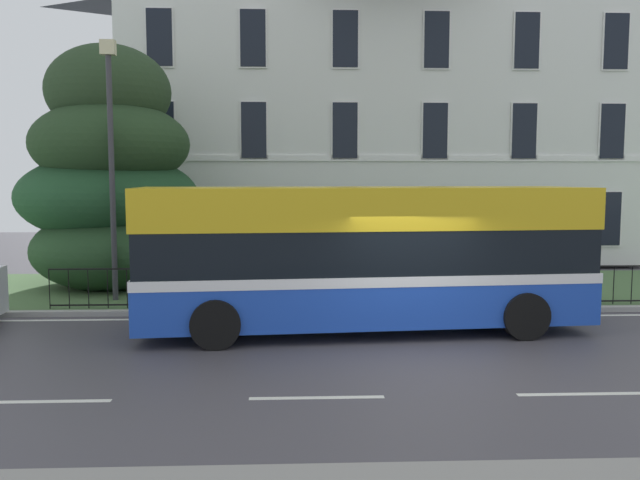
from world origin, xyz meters
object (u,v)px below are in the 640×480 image
Objects in this scene: georgian_townhouse at (373,109)px; single_decker_bus at (364,255)px; evergreen_tree at (112,182)px; street_lamp_post at (111,153)px; litter_bin at (584,280)px.

georgian_townhouse is 14.34m from single_decker_bus.
evergreen_tree is at bearing 135.86° from single_decker_bus.
georgian_townhouse is 13.29m from street_lamp_post.
single_decker_bus is at bearing -39.65° from evergreen_tree.
litter_bin is at bearing -14.00° from evergreen_tree.
single_decker_bus is at bearing -157.31° from litter_bin.
georgian_townhouse reaches higher than evergreen_tree.
street_lamp_post is at bearing -74.18° from evergreen_tree.
litter_bin is at bearing -2.74° from street_lamp_post.
georgian_townhouse is 2.93× the size of street_lamp_post.
evergreen_tree is 1.10× the size of street_lamp_post.
street_lamp_post reaches higher than single_decker_bus.
georgian_townhouse is 18.05× the size of litter_bin.
street_lamp_post is 6.17× the size of litter_bin.
single_decker_bus is (-1.84, -13.50, -4.48)m from georgian_townhouse.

